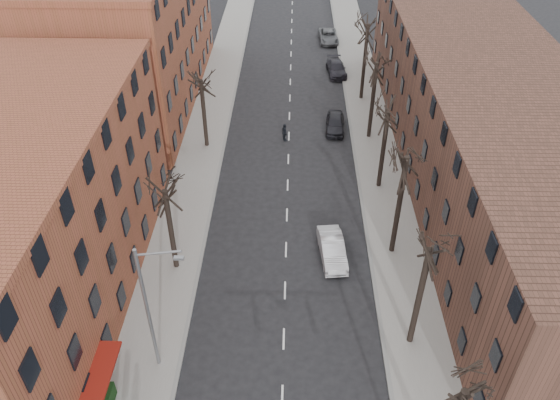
{
  "coord_description": "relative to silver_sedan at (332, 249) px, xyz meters",
  "views": [
    {
      "loc": [
        0.33,
        -9.2,
        26.82
      ],
      "look_at": [
        -0.45,
        20.67,
        4.0
      ],
      "focal_mm": 35.0,
      "sensor_mm": 36.0,
      "label": 1
    }
  ],
  "objects": [
    {
      "name": "building_left_near",
      "position": [
        -19.26,
        -4.31,
        5.24
      ],
      "size": [
        12.0,
        26.0,
        12.0
      ],
      "primitive_type": "cube",
      "color": "brown",
      "rests_on": "ground"
    },
    {
      "name": "tree_left_a",
      "position": [
        -10.86,
        -1.31,
        -0.76
      ],
      "size": [
        5.2,
        5.2,
        9.5
      ],
      "primitive_type": null,
      "color": "black",
      "rests_on": "ground"
    },
    {
      "name": "tree_left_b",
      "position": [
        -10.86,
        14.69,
        -0.76
      ],
      "size": [
        5.2,
        5.2,
        9.5
      ],
      "primitive_type": null,
      "color": "black",
      "rests_on": "ground"
    },
    {
      "name": "tree_right_e",
      "position": [
        4.34,
        16.69,
        -0.76
      ],
      "size": [
        5.2,
        5.2,
        10.8
      ],
      "primitive_type": null,
      "color": "black",
      "rests_on": "ground"
    },
    {
      "name": "parked_car_mid",
      "position": [
        2.04,
        30.92,
        -0.05
      ],
      "size": [
        2.44,
        5.05,
        1.42
      ],
      "primitive_type": "imported",
      "rotation": [
        0.0,
        0.0,
        0.09
      ],
      "color": "black",
      "rests_on": "ground"
    },
    {
      "name": "building_right",
      "position": [
        12.74,
        10.69,
        4.24
      ],
      "size": [
        12.0,
        50.0,
        10.0
      ],
      "primitive_type": "cube",
      "color": "#513025",
      "rests_on": "ground"
    },
    {
      "name": "tree_right_d",
      "position": [
        4.34,
        8.69,
        -0.76
      ],
      "size": [
        5.2,
        5.2,
        10.0
      ],
      "primitive_type": null,
      "color": "black",
      "rests_on": "ground"
    },
    {
      "name": "tree_right_b",
      "position": [
        4.34,
        -7.31,
        -0.76
      ],
      "size": [
        5.2,
        5.2,
        10.8
      ],
      "primitive_type": null,
      "color": "black",
      "rests_on": "ground"
    },
    {
      "name": "parked_car_near",
      "position": [
        1.18,
        17.99,
        -0.01
      ],
      "size": [
        2.05,
        4.49,
        1.49
      ],
      "primitive_type": "imported",
      "rotation": [
        0.0,
        0.0,
        -0.07
      ],
      "color": "black",
      "rests_on": "ground"
    },
    {
      "name": "pedestrian_crossing",
      "position": [
        -3.67,
        15.88,
        0.11
      ],
      "size": [
        0.78,
        1.11,
        1.75
      ],
      "primitive_type": "imported",
      "rotation": [
        0.0,
        0.0,
        1.96
      ],
      "color": "black",
      "rests_on": "ground"
    },
    {
      "name": "tree_right_c",
      "position": [
        4.34,
        0.69,
        -0.76
      ],
      "size": [
        5.2,
        5.2,
        11.6
      ],
      "primitive_type": null,
      "color": "black",
      "rests_on": "ground"
    },
    {
      "name": "building_left_far",
      "position": [
        -19.26,
        24.69,
        6.24
      ],
      "size": [
        12.0,
        28.0,
        14.0
      ],
      "primitive_type": "cube",
      "color": "brown",
      "rests_on": "ground"
    },
    {
      "name": "tree_right_f",
      "position": [
        4.34,
        24.69,
        -0.76
      ],
      "size": [
        5.2,
        5.2,
        11.6
      ],
      "primitive_type": null,
      "color": "black",
      "rests_on": "ground"
    },
    {
      "name": "streetlight",
      "position": [
        -10.29,
        -9.31,
        4.25
      ],
      "size": [
        2.45,
        0.22,
        9.03
      ],
      "color": "slate",
      "rests_on": "ground"
    },
    {
      "name": "sidewalk_left",
      "position": [
        -11.26,
        15.69,
        -0.69
      ],
      "size": [
        4.0,
        90.0,
        0.15
      ],
      "primitive_type": "cube",
      "color": "gray",
      "rests_on": "ground"
    },
    {
      "name": "sidewalk_right",
      "position": [
        4.74,
        15.69,
        -0.69
      ],
      "size": [
        4.0,
        90.0,
        0.15
      ],
      "primitive_type": "cube",
      "color": "gray",
      "rests_on": "ground"
    },
    {
      "name": "silver_sedan",
      "position": [
        0.0,
        0.0,
        0.0
      ],
      "size": [
        2.11,
        4.77,
        1.52
      ],
      "primitive_type": "imported",
      "rotation": [
        0.0,
        0.0,
        0.11
      ],
      "color": "silver",
      "rests_on": "ground"
    },
    {
      "name": "parked_car_far",
      "position": [
        1.56,
        40.98,
        -0.05
      ],
      "size": [
        2.63,
        5.21,
        1.41
      ],
      "primitive_type": "imported",
      "rotation": [
        0.0,
        0.0,
        0.06
      ],
      "color": "#515458",
      "rests_on": "ground"
    }
  ]
}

